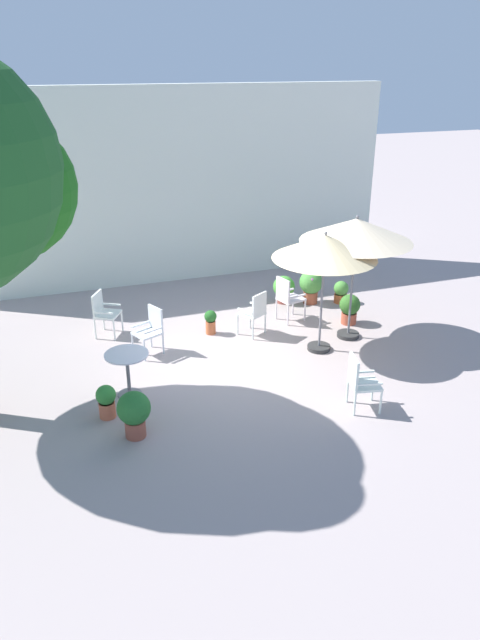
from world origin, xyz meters
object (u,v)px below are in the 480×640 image
object	(u,v)px
potted_plant_4	(284,288)
potted_plant_5	(350,308)
patio_chair_1	(104,311)
potted_plant_3	(211,321)
patio_chair_4	(360,380)
patio_umbrella_0	(356,231)
patio_chair_0	(288,296)
patio_chair_2	(151,328)
potted_plant_6	(311,284)
potted_plant_1	(341,291)
potted_plant_2	(134,411)
patio_chair_3	(255,311)
potted_plant_0	(106,400)
cafe_table_0	(127,367)
patio_umbrella_1	(325,248)

from	to	relation	value
potted_plant_4	potted_plant_5	world-z (taller)	potted_plant_5
patio_chair_1	potted_plant_5	world-z (taller)	patio_chair_1
potted_plant_3	patio_chair_4	bearing A→B (deg)	-67.71
patio_umbrella_0	patio_chair_0	size ratio (longest dim) A/B	2.53
patio_chair_2	potted_plant_6	distance (m)	4.10
patio_chair_0	potted_plant_5	bearing A→B (deg)	-24.79
patio_chair_1	potted_plant_1	world-z (taller)	patio_chair_1
patio_umbrella_0	potted_plant_2	distance (m)	5.31
patio_chair_4	potted_plant_5	distance (m)	3.32
patio_chair_2	patio_chair_3	world-z (taller)	patio_chair_3
patio_chair_3	potted_plant_5	size ratio (longest dim) A/B	1.43
patio_chair_3	patio_chair_1	bearing A→B (deg)	160.68
patio_umbrella_0	patio_chair_3	bearing A→B (deg)	158.45
potted_plant_0	potted_plant_3	world-z (taller)	potted_plant_0
patio_chair_1	patio_chair_4	size ratio (longest dim) A/B	0.98
potted_plant_4	potted_plant_5	xyz separation A→B (m)	(0.84, -1.53, 0.01)
patio_chair_0	patio_chair_2	bearing A→B (deg)	-170.11
patio_umbrella_0	cafe_table_0	xyz separation A→B (m)	(-4.50, -0.81, -1.63)
patio_umbrella_1	potted_plant_5	xyz separation A→B (m)	(1.13, 0.90, -1.67)
patio_chair_4	potted_plant_2	bearing A→B (deg)	173.27
potted_plant_1	potted_plant_2	distance (m)	6.46
patio_chair_0	potted_plant_3	size ratio (longest dim) A/B	1.94
patio_chair_4	potted_plant_1	size ratio (longest dim) A/B	1.81
cafe_table_0	potted_plant_1	world-z (taller)	cafe_table_0
patio_umbrella_0	potted_plant_1	xyz separation A→B (m)	(0.71, 1.67, -1.90)
potted_plant_1	patio_umbrella_1	bearing A→B (deg)	-127.32
patio_chair_1	potted_plant_3	xyz separation A→B (m)	(2.01, -0.63, -0.25)
cafe_table_0	patio_chair_4	distance (m)	3.71
patio_chair_4	potted_plant_3	size ratio (longest dim) A/B	1.84
patio_chair_2	potted_plant_0	xyz separation A→B (m)	(-1.09, -1.94, -0.21)
patio_chair_0	potted_plant_0	distance (m)	4.78
patio_umbrella_0	potted_plant_0	distance (m)	5.44
potted_plant_6	patio_chair_3	bearing A→B (deg)	-146.63
potted_plant_0	patio_chair_1	bearing A→B (deg)	83.10
patio_chair_1	potted_plant_0	xyz separation A→B (m)	(-0.37, -3.02, -0.23)
patio_umbrella_0	cafe_table_0	distance (m)	4.85
potted_plant_5	potted_plant_4	bearing A→B (deg)	118.75
patio_chair_0	patio_chair_2	world-z (taller)	patio_chair_0
patio_umbrella_1	patio_chair_3	size ratio (longest dim) A/B	2.54
patio_umbrella_1	patio_chair_2	size ratio (longest dim) A/B	2.58
potted_plant_3	potted_plant_4	xyz separation A→B (m)	(2.04, 1.06, 0.06)
potted_plant_0	potted_plant_2	xyz separation A→B (m)	(0.32, -0.65, 0.13)
potted_plant_3	potted_plant_5	distance (m)	2.92
patio_umbrella_0	patio_chair_0	bearing A→B (deg)	126.98
cafe_table_0	patio_chair_1	size ratio (longest dim) A/B	0.86
patio_umbrella_1	patio_chair_2	bearing A→B (deg)	163.17
patio_chair_1	potted_plant_4	xyz separation A→B (m)	(4.05, 0.43, -0.19)
potted_plant_1	potted_plant_6	xyz separation A→B (m)	(-0.66, 0.20, 0.18)
patio_chair_4	potted_plant_0	distance (m)	3.94
patio_chair_3	potted_plant_1	size ratio (longest dim) A/B	1.79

